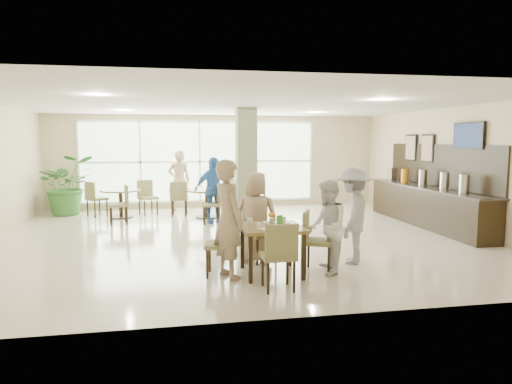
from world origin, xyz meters
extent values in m
plane|color=beige|center=(0.00, 0.00, 0.00)|extent=(10.00, 10.00, 0.00)
plane|color=white|center=(0.00, 0.00, 2.80)|extent=(10.00, 10.00, 0.00)
plane|color=#C8B890|center=(0.00, 4.50, 1.40)|extent=(10.00, 0.00, 10.00)
plane|color=#C8B890|center=(0.00, -4.50, 1.40)|extent=(10.00, 0.00, 10.00)
plane|color=#C8B890|center=(5.00, 0.00, 1.40)|extent=(0.00, 9.00, 9.00)
plane|color=silver|center=(-0.50, 4.47, 1.40)|extent=(7.00, 0.00, 7.00)
cube|color=#66724F|center=(0.40, 1.20, 1.40)|extent=(0.45, 0.45, 2.80)
cube|color=brown|center=(0.16, -2.74, 0.72)|extent=(0.94, 0.94, 0.05)
cube|color=black|center=(-0.23, -3.13, 0.35)|extent=(0.06, 0.06, 0.70)
cube|color=black|center=(0.56, -3.13, 0.35)|extent=(0.06, 0.06, 0.70)
cube|color=black|center=(-0.23, -2.34, 0.35)|extent=(0.06, 0.06, 0.70)
cube|color=black|center=(0.56, -2.34, 0.35)|extent=(0.06, 0.06, 0.70)
cylinder|color=brown|center=(-2.68, 2.99, 0.73)|extent=(1.06, 1.06, 0.04)
cylinder|color=black|center=(-2.68, 2.99, 0.35)|extent=(0.10, 0.10, 0.71)
cylinder|color=black|center=(-2.68, 2.99, 0.01)|extent=(0.60, 0.60, 0.03)
cylinder|color=brown|center=(-0.44, 2.60, 0.73)|extent=(1.10, 1.10, 0.04)
cylinder|color=black|center=(-0.44, 2.60, 0.35)|extent=(0.10, 0.10, 0.71)
cylinder|color=black|center=(-0.44, 2.60, 0.01)|extent=(0.60, 0.60, 0.03)
cylinder|color=white|center=(-0.08, -2.94, 0.80)|extent=(0.08, 0.08, 0.10)
cylinder|color=white|center=(0.34, -3.02, 0.80)|extent=(0.08, 0.08, 0.10)
cylinder|color=white|center=(-0.15, -2.58, 0.80)|extent=(0.08, 0.08, 0.10)
cylinder|color=white|center=(0.40, -2.53, 0.80)|extent=(0.08, 0.08, 0.10)
cylinder|color=white|center=(0.03, -3.01, 0.76)|extent=(0.20, 0.20, 0.01)
cylinder|color=white|center=(0.18, -2.46, 0.76)|extent=(0.20, 0.20, 0.01)
cylinder|color=white|center=(0.48, -2.81, 0.76)|extent=(0.20, 0.20, 0.01)
cylinder|color=#99B27F|center=(0.16, -2.74, 0.81)|extent=(0.07, 0.07, 0.12)
sphere|color=orange|center=(0.19, -2.74, 0.92)|extent=(0.07, 0.07, 0.07)
sphere|color=orange|center=(0.15, -2.71, 0.92)|extent=(0.07, 0.07, 0.07)
sphere|color=orange|center=(0.15, -2.76, 0.92)|extent=(0.07, 0.07, 0.07)
cube|color=green|center=(0.31, -2.64, 0.82)|extent=(0.10, 0.04, 0.15)
cube|color=black|center=(4.68, 0.50, 0.45)|extent=(0.60, 4.60, 0.90)
cube|color=black|center=(4.68, 0.50, 0.92)|extent=(0.64, 4.70, 0.04)
cube|color=black|center=(4.97, 0.50, 1.45)|extent=(0.04, 4.60, 1.00)
cylinder|color=silver|center=(4.68, -0.90, 1.14)|extent=(0.20, 0.20, 0.40)
cylinder|color=silver|center=(4.68, -0.20, 1.14)|extent=(0.20, 0.20, 0.40)
cylinder|color=silver|center=(4.68, 0.70, 1.14)|extent=(0.20, 0.20, 0.40)
cylinder|color=orange|center=(4.68, 1.60, 1.12)|extent=(0.18, 0.18, 0.36)
cube|color=silver|center=(4.68, 2.30, 1.12)|extent=(0.18, 0.30, 0.36)
cube|color=black|center=(4.94, -0.60, 2.15)|extent=(0.06, 1.00, 0.58)
cube|color=#7F99CC|center=(4.92, -0.60, 2.15)|extent=(0.01, 0.92, 0.50)
cube|color=black|center=(4.95, 1.00, 1.85)|extent=(0.04, 0.55, 0.70)
cube|color=brown|center=(4.92, 1.00, 1.85)|extent=(0.01, 0.47, 0.62)
cube|color=black|center=(4.95, 1.80, 1.85)|extent=(0.04, 0.55, 0.70)
cube|color=brown|center=(4.92, 1.80, 1.85)|extent=(0.01, 0.47, 0.62)
imported|color=#306D2B|center=(-4.18, 3.78, 0.82)|extent=(1.92, 1.92, 1.65)
imported|color=tan|center=(-0.51, -2.78, 0.89)|extent=(0.64, 0.76, 1.78)
imported|color=tan|center=(0.05, -2.02, 0.77)|extent=(0.84, 0.62, 1.54)
imported|color=white|center=(1.01, -2.85, 0.73)|extent=(0.68, 0.80, 1.46)
imported|color=#A6A6A9|center=(1.64, -2.34, 0.82)|extent=(1.05, 1.22, 1.63)
imported|color=#3F79BD|center=(-0.34, 1.83, 0.82)|extent=(1.08, 0.81, 1.64)
imported|color=white|center=(0.53, 2.53, 0.78)|extent=(0.70, 1.47, 1.55)
imported|color=tan|center=(-1.13, 3.89, 0.88)|extent=(0.67, 0.47, 1.76)
camera|label=1|loc=(-1.30, -9.44, 2.06)|focal=32.00mm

